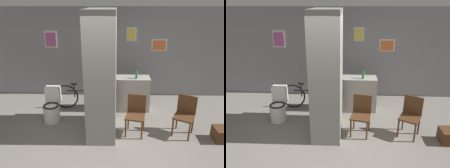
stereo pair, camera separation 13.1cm
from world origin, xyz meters
The scene contains 10 objects.
ground_plane centered at (0.00, 0.00, 0.00)m, with size 14.00×14.00×0.00m, color slate.
wall_back centered at (0.00, 2.63, 1.30)m, with size 8.00×0.09×2.60m.
pillar_center centered at (0.00, 0.61, 1.30)m, with size 0.62×1.21×2.60m.
counter_shelf centered at (0.45, 1.64, 0.45)m, with size 1.41×0.44×0.90m.
toilet centered at (-1.24, 1.01, 0.33)m, with size 0.38×0.54×0.80m.
chair_near_pillar centered at (0.72, 0.52, 0.48)m, with size 0.47×0.47×0.86m.
chair_by_doorway centered at (1.77, 0.51, 0.48)m, with size 0.54×0.54×0.86m.
bicycle centered at (-0.57, 1.64, 0.35)m, with size 1.63×0.42×0.72m.
bottle_tall centered at (0.80, 1.55, 1.00)m, with size 0.06×0.06×0.28m.
floor_crate centered at (2.51, 0.26, 0.14)m, with size 0.35×0.35×0.28m.
Camera 2 is at (0.46, -3.65, 2.72)m, focal length 35.00 mm.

